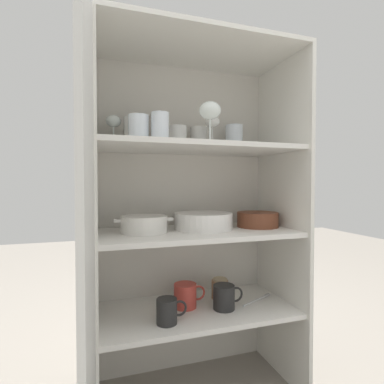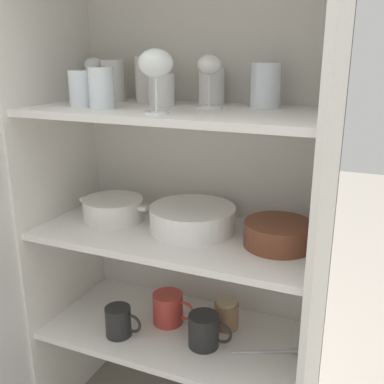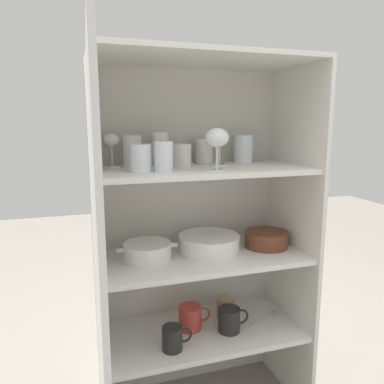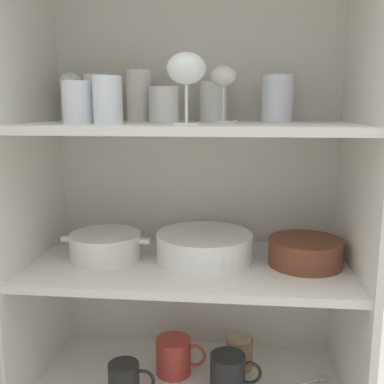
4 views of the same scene
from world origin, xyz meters
TOP-DOWN VIEW (x-y plane):
  - cupboard_back_panel at (0.00, 0.40)m, footprint 0.85×0.02m
  - cupboard_side_left at (-0.42, 0.20)m, footprint 0.02×0.43m
  - cupboard_side_right at (0.42, 0.20)m, footprint 0.02×0.43m
  - cupboard_top_panel at (0.00, 0.20)m, footprint 0.85×0.43m
  - shelf_board_lower at (0.00, 0.20)m, footprint 0.81×0.40m
  - shelf_board_middle at (0.00, 0.20)m, footprint 0.81×0.40m
  - shelf_board_upper at (0.00, 0.20)m, footprint 0.81×0.40m
  - cupboard_door at (-0.43, -0.23)m, footprint 0.03×0.42m
  - tumbler_glass_0 at (-0.15, 0.31)m, footprint 0.07×0.07m
  - tumbler_glass_1 at (-0.26, 0.14)m, footprint 0.08×0.08m
  - tumbler_glass_2 at (-0.18, 0.11)m, footprint 0.07×0.07m
  - tumbler_glass_3 at (-0.07, 0.25)m, footprint 0.08×0.08m
  - tumbler_glass_4 at (0.05, 0.33)m, footprint 0.08×0.08m
  - tumbler_glass_5 at (-0.26, 0.30)m, footprint 0.07×0.07m
  - tumbler_glass_6 at (0.22, 0.30)m, footprint 0.08×0.08m
  - wine_glass_0 at (-0.34, 0.31)m, footprint 0.07×0.07m
  - wine_glass_1 at (0.08, 0.23)m, footprint 0.07×0.07m
  - wine_glass_2 at (0.01, 0.07)m, footprint 0.09×0.09m
  - plate_stack_white at (0.04, 0.23)m, footprint 0.25×0.25m
  - mixing_bowl_large at (0.30, 0.21)m, footprint 0.19×0.19m
  - casserole_dish at (-0.23, 0.21)m, footprint 0.24×0.19m
  - coffee_mug_primary at (-0.05, 0.22)m, footprint 0.14×0.10m
  - coffee_mug_extra_1 at (-0.15, 0.10)m, footprint 0.12×0.08m
  - coffee_mug_extra_2 at (0.11, 0.15)m, footprint 0.14×0.09m
  - storage_jar at (0.14, 0.27)m, footprint 0.08×0.08m
  - serving_spoon at (0.30, 0.20)m, footprint 0.19×0.10m

SIDE VIEW (x-z plane):
  - shelf_board_lower at x=0.00m, z-range 0.35..0.37m
  - serving_spoon at x=0.30m, z-range 0.37..0.38m
  - storage_jar at x=0.14m, z-range 0.36..0.46m
  - coffee_mug_extra_1 at x=-0.15m, z-range 0.37..0.46m
  - coffee_mug_primary at x=-0.05m, z-range 0.37..0.47m
  - coffee_mug_extra_2 at x=0.11m, z-range 0.37..0.47m
  - shelf_board_middle at x=0.00m, z-range 0.68..0.70m
  - cupboard_back_panel at x=0.00m, z-range 0.00..1.46m
  - cupboard_side_left at x=-0.42m, z-range 0.00..1.46m
  - cupboard_side_right at x=0.42m, z-range 0.00..1.46m
  - cupboard_door at x=-0.43m, z-range 0.00..1.46m
  - casserole_dish at x=-0.23m, z-range 0.70..0.77m
  - plate_stack_white at x=0.04m, z-range 0.70..0.77m
  - mixing_bowl_large at x=0.30m, z-range 0.71..0.77m
  - shelf_board_upper at x=0.00m, z-range 1.04..1.06m
  - tumbler_glass_3 at x=-0.07m, z-range 1.06..1.15m
  - tumbler_glass_1 at x=-0.26m, z-range 1.06..1.16m
  - tumbler_glass_4 at x=0.05m, z-range 1.06..1.17m
  - tumbler_glass_2 at x=-0.18m, z-range 1.06..1.17m
  - tumbler_glass_6 at x=0.22m, z-range 1.06..1.18m
  - tumbler_glass_5 at x=-0.26m, z-range 1.06..1.19m
  - tumbler_glass_0 at x=-0.15m, z-range 1.06..1.20m
  - wine_glass_0 at x=-0.34m, z-range 1.09..1.22m
  - wine_glass_1 at x=0.08m, z-range 1.09..1.24m
  - wine_glass_2 at x=0.01m, z-range 1.10..1.26m
  - cupboard_top_panel at x=0.00m, z-range 1.46..1.48m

